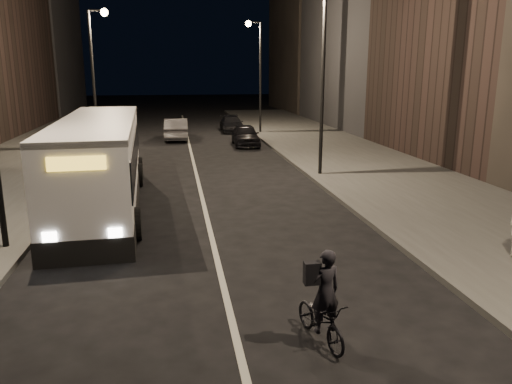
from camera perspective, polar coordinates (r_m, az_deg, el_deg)
name	(u,v)px	position (r m, az deg, el deg)	size (l,w,h in m)	color
ground	(227,302)	(10.90, -3.30, -12.45)	(180.00, 180.00, 0.00)	black
sidewalk_right	(364,165)	(25.99, 12.19, 3.01)	(7.00, 70.00, 0.16)	#393937
sidewalk_left	(8,177)	(25.34, -26.47, 1.58)	(7.00, 70.00, 0.16)	#393937
streetlight_right_mid	(318,57)	(22.64, 7.05, 15.10)	(1.20, 0.44, 8.12)	black
streetlight_right_far	(257,62)	(38.26, 0.10, 14.65)	(1.20, 0.44, 8.12)	black
streetlight_left_far	(97,60)	(32.03, -17.76, 14.17)	(1.20, 0.44, 8.12)	black
city_bus	(100,159)	(18.61, -17.37, 3.60)	(3.19, 11.82, 3.16)	white
cyclist_on_bicycle	(322,312)	(9.24, 7.57, -13.41)	(0.92, 1.69, 1.84)	black
car_near	(245,135)	(32.45, -1.21, 6.51)	(1.62, 4.02, 1.37)	black
car_mid	(176,129)	(35.64, -9.12, 7.11)	(1.59, 4.55, 1.50)	#3D3C3F
car_far	(232,124)	(39.91, -2.78, 7.76)	(1.70, 4.19, 1.22)	black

